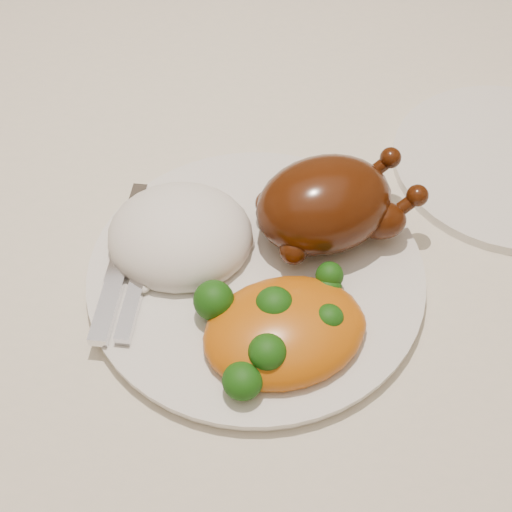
# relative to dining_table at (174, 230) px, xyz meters

# --- Properties ---
(floor) EXTENTS (4.00, 4.00, 0.00)m
(floor) POSITION_rel_dining_table_xyz_m (0.00, 0.00, -0.67)
(floor) COLOR brown
(floor) RESTS_ON ground
(dining_table) EXTENTS (1.60, 0.90, 0.76)m
(dining_table) POSITION_rel_dining_table_xyz_m (0.00, 0.00, 0.00)
(dining_table) COLOR brown
(dining_table) RESTS_ON floor
(tablecloth) EXTENTS (1.73, 1.03, 0.18)m
(tablecloth) POSITION_rel_dining_table_xyz_m (0.00, 0.00, 0.07)
(tablecloth) COLOR beige
(tablecloth) RESTS_ON dining_table
(dinner_plate) EXTENTS (0.31, 0.31, 0.01)m
(dinner_plate) POSITION_rel_dining_table_xyz_m (0.10, -0.14, 0.11)
(dinner_plate) COLOR silver
(dinner_plate) RESTS_ON tablecloth
(side_plate) EXTENTS (0.27, 0.27, 0.01)m
(side_plate) POSITION_rel_dining_table_xyz_m (0.34, 0.02, 0.11)
(side_plate) COLOR silver
(side_plate) RESTS_ON tablecloth
(roast_chicken) EXTENTS (0.16, 0.14, 0.08)m
(roast_chicken) POSITION_rel_dining_table_xyz_m (0.16, -0.09, 0.15)
(roast_chicken) COLOR #491907
(roast_chicken) RESTS_ON dinner_plate
(rice_mound) EXTENTS (0.13, 0.12, 0.07)m
(rice_mound) POSITION_rel_dining_table_xyz_m (0.03, -0.11, 0.13)
(rice_mound) COLOR white
(rice_mound) RESTS_ON dinner_plate
(mac_and_cheese) EXTENTS (0.16, 0.14, 0.05)m
(mac_and_cheese) POSITION_rel_dining_table_xyz_m (0.13, -0.20, 0.13)
(mac_and_cheese) COLOR #C7580C
(mac_and_cheese) RESTS_ON dinner_plate
(cutlery) EXTENTS (0.04, 0.18, 0.01)m
(cutlery) POSITION_rel_dining_table_xyz_m (-0.01, -0.16, 0.12)
(cutlery) COLOR silver
(cutlery) RESTS_ON dinner_plate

